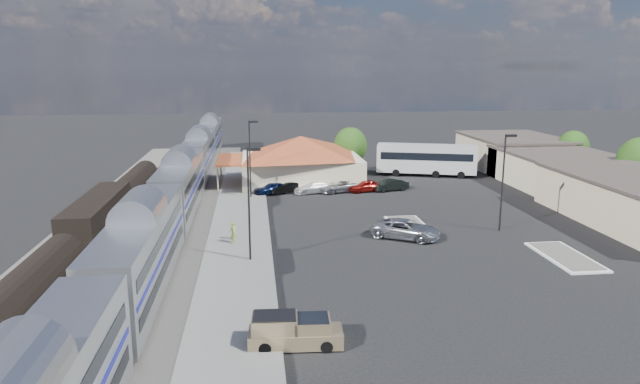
{
  "coord_description": "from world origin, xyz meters",
  "views": [
    {
      "loc": [
        -10.49,
        -48.72,
        14.94
      ],
      "look_at": [
        -4.12,
        5.87,
        2.8
      ],
      "focal_mm": 32.0,
      "sensor_mm": 36.0,
      "label": 1
    }
  ],
  "objects": [
    {
      "name": "lamp_plat_n",
      "position": [
        -10.9,
        16.0,
        5.34
      ],
      "size": [
        1.08,
        0.25,
        9.0
      ],
      "color": "black",
      "rests_on": "ground"
    },
    {
      "name": "parked_car_b",
      "position": [
        -6.78,
        18.21,
        0.7
      ],
      "size": [
        4.47,
        2.89,
        1.39
      ],
      "primitive_type": "imported",
      "rotation": [
        0.0,
        0.0,
        -1.2
      ],
      "color": "black",
      "rests_on": "ground"
    },
    {
      "name": "tree_east_c",
      "position": [
        34.0,
        26.0,
        3.76
      ],
      "size": [
        4.41,
        4.41,
        6.21
      ],
      "color": "#382314",
      "rests_on": "ground"
    },
    {
      "name": "passenger_train",
      "position": [
        -18.0,
        9.01,
        2.87
      ],
      "size": [
        3.0,
        104.0,
        5.55
      ],
      "color": "silver",
      "rests_on": "ground"
    },
    {
      "name": "pickup_truck",
      "position": [
        -8.5,
        -20.15,
        0.84
      ],
      "size": [
        5.21,
        2.16,
        1.77
      ],
      "rotation": [
        0.0,
        0.0,
        1.51
      ],
      "color": "tan",
      "rests_on": "ground"
    },
    {
      "name": "ground",
      "position": [
        0.0,
        0.0,
        0.0
      ],
      "size": [
        280.0,
        280.0,
        0.0
      ],
      "primitive_type": "plane",
      "color": "black",
      "rests_on": "ground"
    },
    {
      "name": "parked_car_c",
      "position": [
        -3.58,
        17.91,
        0.69
      ],
      "size": [
        5.1,
        3.18,
        1.38
      ],
      "primitive_type": "imported",
      "rotation": [
        0.0,
        0.0,
        -1.29
      ],
      "color": "white",
      "rests_on": "ground"
    },
    {
      "name": "lamp_lot",
      "position": [
        12.1,
        0.0,
        5.34
      ],
      "size": [
        1.08,
        0.25,
        9.0
      ],
      "color": "black",
      "rests_on": "ground"
    },
    {
      "name": "traffic_island_south",
      "position": [
        4.0,
        2.0,
        0.1
      ],
      "size": [
        3.3,
        7.5,
        0.21
      ],
      "color": "silver",
      "rests_on": "ground"
    },
    {
      "name": "parked_car_f",
      "position": [
        6.02,
        18.21,
        0.74
      ],
      "size": [
        4.75,
        2.71,
        1.48
      ],
      "primitive_type": "imported",
      "rotation": [
        0.0,
        0.0,
        -1.3
      ],
      "color": "black",
      "rests_on": "ground"
    },
    {
      "name": "suv",
      "position": [
        2.68,
        -1.36,
        0.85
      ],
      "size": [
        6.66,
        5.49,
        1.69
      ],
      "primitive_type": "imported",
      "rotation": [
        0.0,
        0.0,
        1.04
      ],
      "color": "#AEB0B6",
      "rests_on": "ground"
    },
    {
      "name": "freight_cars",
      "position": [
        -24.0,
        0.47,
        1.93
      ],
      "size": [
        2.8,
        46.0,
        4.0
      ],
      "color": "black",
      "rests_on": "ground"
    },
    {
      "name": "platform",
      "position": [
        -12.0,
        6.0,
        0.09
      ],
      "size": [
        5.5,
        92.0,
        0.18
      ],
      "primitive_type": "cube",
      "color": "gray",
      "rests_on": "ground"
    },
    {
      "name": "lamp_plat_s",
      "position": [
        -10.9,
        -6.0,
        5.34
      ],
      "size": [
        1.08,
        0.25,
        9.0
      ],
      "color": "black",
      "rests_on": "ground"
    },
    {
      "name": "parked_car_a",
      "position": [
        -8.5,
        17.91,
        0.74
      ],
      "size": [
        4.69,
        3.17,
        1.48
      ],
      "primitive_type": "imported",
      "rotation": [
        0.0,
        0.0,
        -1.21
      ],
      "color": "#0C193F",
      "rests_on": "ground"
    },
    {
      "name": "coach_bus",
      "position": [
        13.26,
        27.28,
        2.5
      ],
      "size": [
        13.79,
        6.85,
        4.34
      ],
      "rotation": [
        0.0,
        0.0,
        1.27
      ],
      "color": "white",
      "rests_on": "ground"
    },
    {
      "name": "person_b",
      "position": [
        -12.5,
        -0.55,
        0.96
      ],
      "size": [
        0.77,
        0.89,
        1.56
      ],
      "primitive_type": "imported",
      "rotation": [
        0.0,
        0.0,
        -1.3
      ],
      "color": "silver",
      "rests_on": "platform"
    },
    {
      "name": "tree_depot",
      "position": [
        3.0,
        30.0,
        4.02
      ],
      "size": [
        4.71,
        4.71,
        6.63
      ],
      "color": "#382314",
      "rests_on": "ground"
    },
    {
      "name": "traffic_island_north",
      "position": [
        14.0,
        -8.0,
        0.1
      ],
      "size": [
        3.3,
        7.5,
        0.21
      ],
      "color": "silver",
      "rests_on": "ground"
    },
    {
      "name": "tree_east_b",
      "position": [
        34.0,
        12.0,
        4.22
      ],
      "size": [
        4.94,
        4.94,
        6.96
      ],
      "color": "#382314",
      "rests_on": "ground"
    },
    {
      "name": "parked_car_e",
      "position": [
        2.82,
        17.91,
        0.73
      ],
      "size": [
        4.59,
        2.74,
        1.46
      ],
      "primitive_type": "imported",
      "rotation": [
        0.0,
        0.0,
        -1.32
      ],
      "color": "maroon",
      "rests_on": "ground"
    },
    {
      "name": "person_a",
      "position": [
        -12.41,
        -1.51,
        1.1
      ],
      "size": [
        0.48,
        0.69,
        1.83
      ],
      "primitive_type": "imported",
      "rotation": [
        0.0,
        0.0,
        1.63
      ],
      "color": "#CEE347",
      "rests_on": "platform"
    },
    {
      "name": "station_depot",
      "position": [
        -4.56,
        24.0,
        3.13
      ],
      "size": [
        18.35,
        12.24,
        6.2
      ],
      "color": "beige",
      "rests_on": "ground"
    },
    {
      "name": "parked_car_d",
      "position": [
        -0.38,
        18.21,
        0.72
      ],
      "size": [
        5.71,
        4.07,
        1.44
      ],
      "primitive_type": "imported",
      "rotation": [
        0.0,
        0.0,
        -1.21
      ],
      "color": "gray",
      "rests_on": "ground"
    },
    {
      "name": "railbed",
      "position": [
        -21.0,
        8.0,
        0.06
      ],
      "size": [
        16.0,
        100.0,
        0.12
      ],
      "primitive_type": "cube",
      "color": "#4C4944",
      "rests_on": "ground"
    },
    {
      "name": "buildings_east",
      "position": [
        28.0,
        14.28,
        2.27
      ],
      "size": [
        14.4,
        51.4,
        4.8
      ],
      "color": "#C6B28C",
      "rests_on": "ground"
    }
  ]
}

